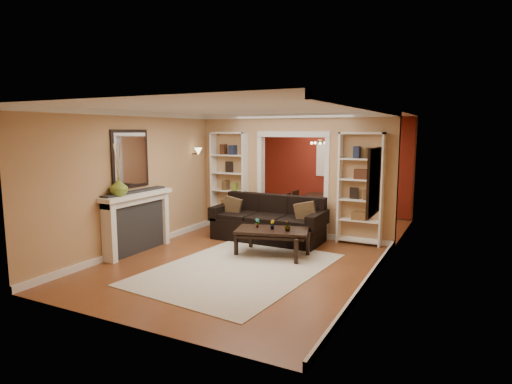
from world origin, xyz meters
The scene contains 30 objects.
floor centered at (0.00, 0.00, 0.00)m, with size 8.00×8.00×0.00m, color brown.
ceiling centered at (0.00, 0.00, 2.70)m, with size 8.00×8.00×0.00m, color white.
wall_back centered at (0.00, 4.00, 1.35)m, with size 8.00×8.00×0.00m, color tan.
wall_front centered at (0.00, -4.00, 1.35)m, with size 8.00×8.00×0.00m, color tan.
wall_left centered at (-2.25, 0.00, 1.35)m, with size 8.00×8.00×0.00m, color tan.
wall_right centered at (2.25, 0.00, 1.35)m, with size 8.00×8.00×0.00m, color tan.
partition_wall centered at (0.00, 1.20, 1.35)m, with size 4.50×0.15×2.70m, color tan.
red_back_panel centered at (0.00, 3.97, 1.32)m, with size 4.44×0.04×2.64m, color maroon.
dining_window centered at (0.00, 3.93, 1.55)m, with size 0.78×0.03×0.98m, color #8CA5CC.
area_rug centered at (0.13, -1.53, 0.01)m, with size 2.46×3.44×0.01m, color beige.
sofa centered at (-0.27, 0.45, 0.47)m, with size 2.41×1.04×0.94m, color black.
pillow_left centered at (-1.12, 0.43, 0.65)m, with size 0.38×0.11×0.38m, color brown.
pillow_right centered at (0.59, 0.43, 0.67)m, with size 0.41×0.12×0.41m, color brown.
coffee_table centered at (0.29, -0.55, 0.25)m, with size 1.33×0.72×0.50m, color black.
plant_left centered at (-0.02, -0.55, 0.60)m, with size 0.10×0.07×0.18m, color #336626.
plant_center centered at (0.29, -0.55, 0.59)m, with size 0.10×0.08×0.18m, color #336626.
plant_right centered at (0.60, -0.55, 0.60)m, with size 0.11×0.11×0.20m, color #336626.
bookshelf_left centered at (-1.55, 1.03, 1.15)m, with size 0.90×0.30×2.30m, color white.
bookshelf_right centered at (1.55, 1.03, 1.15)m, with size 0.90×0.30×2.30m, color white.
fireplace centered at (-2.09, -1.50, 0.58)m, with size 0.32×1.70×1.16m, color white.
vase centered at (-2.09, -1.97, 1.33)m, with size 0.32×0.32×0.34m, color olive.
mirror centered at (-2.23, -1.50, 1.80)m, with size 0.03×0.95×1.10m, color silver.
wall_sconce centered at (-2.15, 0.55, 1.83)m, with size 0.18×0.18×0.22m, color #FFE0A5.
framed_art centered at (2.21, -1.00, 1.55)m, with size 0.04×0.85×1.05m, color black.
dining_table centered at (0.11, 2.71, 0.32)m, with size 1.01×1.81×0.64m, color black.
dining_chair_nw centered at (-0.44, 2.41, 0.38)m, with size 0.37×0.37×0.76m, color black.
dining_chair_ne centered at (0.66, 2.41, 0.37)m, with size 0.37×0.37×0.75m, color black.
dining_chair_sw centered at (-0.44, 3.01, 0.38)m, with size 0.38×0.38×0.76m, color black.
dining_chair_se centered at (0.66, 3.01, 0.47)m, with size 0.47×0.47×0.94m, color black.
chandelier centered at (0.00, 2.70, 2.02)m, with size 0.50×0.50×0.30m, color #3A2C1A.
Camera 1 is at (3.55, -7.63, 2.32)m, focal length 30.00 mm.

